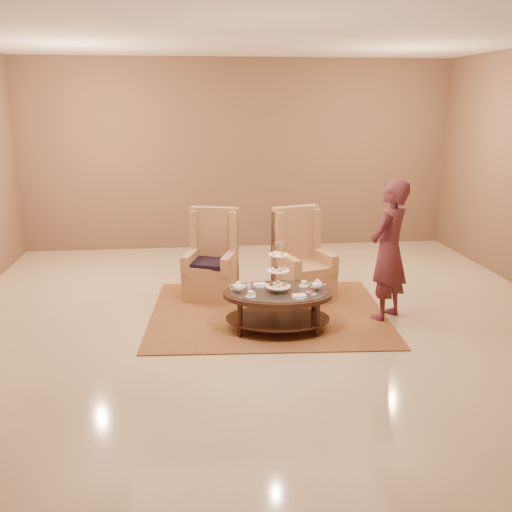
{
  "coord_description": "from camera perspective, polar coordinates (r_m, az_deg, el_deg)",
  "views": [
    {
      "loc": [
        -0.89,
        -6.75,
        2.69
      ],
      "look_at": [
        -0.1,
        0.2,
        0.81
      ],
      "focal_mm": 40.0,
      "sensor_mm": 36.0,
      "label": 1
    }
  ],
  "objects": [
    {
      "name": "wall_back",
      "position": [
        10.82,
        -1.75,
        10.05
      ],
      "size": [
        8.0,
        0.04,
        3.5
      ],
      "primitive_type": "cube",
      "color": "brown",
      "rests_on": "ground"
    },
    {
      "name": "armchair_right",
      "position": [
        8.11,
        4.5,
        -1.18
      ],
      "size": [
        0.88,
        0.89,
        1.28
      ],
      "rotation": [
        0.0,
        0.0,
        0.31
      ],
      "color": "tan",
      "rests_on": "ground"
    },
    {
      "name": "person",
      "position": [
        7.35,
        13.13,
        0.56
      ],
      "size": [
        0.77,
        0.76,
        1.8
      ],
      "rotation": [
        0.0,
        0.0,
        3.89
      ],
      "color": "#58262F",
      "rests_on": "ground"
    },
    {
      "name": "ceiling",
      "position": [
        7.31,
        0.99,
        -6.53
      ],
      "size": [
        8.0,
        8.0,
        0.02
      ],
      "primitive_type": "cube",
      "color": "white",
      "rests_on": "ground"
    },
    {
      "name": "rug",
      "position": [
        7.58,
        1.2,
        -5.68
      ],
      "size": [
        3.22,
        2.75,
        0.02
      ],
      "rotation": [
        0.0,
        0.0,
        -0.07
      ],
      "color": "olive",
      "rests_on": "ground"
    },
    {
      "name": "ground",
      "position": [
        7.31,
        0.99,
        -6.53
      ],
      "size": [
        8.0,
        8.0,
        0.0
      ],
      "primitive_type": "plane",
      "color": "beige",
      "rests_on": "ground"
    },
    {
      "name": "armchair_left",
      "position": [
        8.19,
        -4.41,
        -1.07
      ],
      "size": [
        0.85,
        0.86,
        1.25
      ],
      "rotation": [
        0.0,
        0.0,
        -0.29
      ],
      "color": "tan",
      "rests_on": "ground"
    },
    {
      "name": "tea_table",
      "position": [
        6.91,
        2.2,
        -4.27
      ],
      "size": [
        1.42,
        1.06,
        1.11
      ],
      "rotation": [
        0.0,
        0.0,
        -0.11
      ],
      "color": "black",
      "rests_on": "ground"
    }
  ]
}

